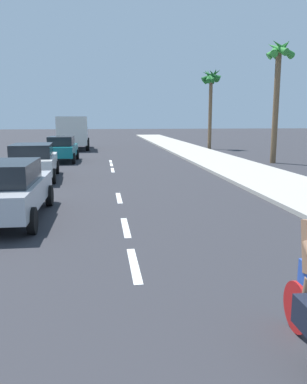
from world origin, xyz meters
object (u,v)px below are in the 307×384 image
Objects in this scene: parked_car_silver at (4,189)px; delivery_truck at (73,132)px; palm_tree_distant at (211,83)px; palm_tree_far at (278,68)px; parked_car_white at (33,160)px; parked_car_teal at (62,148)px.

parked_car_silver is 24.17m from delivery_truck.
delivery_truck is 0.90× the size of palm_tree_distant.
palm_tree_far reaches higher than palm_tree_distant.
parked_car_white is at bearing -93.49° from delivery_truck.
parked_car_silver and parked_car_white have the same top height.
palm_tree_distant reaches higher than delivery_truck.
palm_tree_distant is (-0.86, 11.24, 0.06)m from palm_tree_far.
parked_car_teal is at bearing -143.15° from palm_tree_distant.
parked_car_white is 0.63× the size of palm_tree_far.
parked_car_silver and parked_car_teal have the same top height.
palm_tree_far is at bearing -85.64° from palm_tree_distant.
palm_tree_distant is at bearing 38.18° from parked_car_teal.
palm_tree_distant is at bearing 62.99° from parked_car_silver.
parked_car_silver is at bearing -117.32° from palm_tree_distant.
palm_tree_far is 11.27m from palm_tree_distant.
delivery_truck is at bearing 89.85° from parked_car_silver.
delivery_truck is 12.53m from palm_tree_distant.
parked_car_white is 20.84m from palm_tree_distant.
parked_car_silver is at bearing -136.96° from palm_tree_far.
delivery_truck is 0.87× the size of palm_tree_far.
palm_tree_far is (12.72, -2.34, 4.70)m from parked_car_teal.
palm_tree_distant is at bearing 48.79° from parked_car_white.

